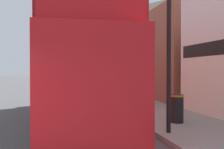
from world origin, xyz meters
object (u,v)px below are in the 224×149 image
object	(u,v)px
lamp_post_second	(107,50)
litter_bin	(177,108)
parked_car_ahead_of_bus	(80,88)
lamp_post_nearest	(169,22)
tour_bus	(80,71)

from	to	relation	value
lamp_post_second	litter_bin	bearing A→B (deg)	-83.56
parked_car_ahead_of_bus	lamp_post_nearest	world-z (taller)	lamp_post_nearest
lamp_post_second	litter_bin	xyz separation A→B (m)	(0.89, -7.91, -2.58)
lamp_post_nearest	lamp_post_second	distance (m)	9.19
parked_car_ahead_of_bus	litter_bin	distance (m)	9.88
lamp_post_nearest	lamp_post_second	xyz separation A→B (m)	(0.01, 9.19, -0.13)
parked_car_ahead_of_bus	lamp_post_second	distance (m)	3.36
tour_bus	lamp_post_nearest	xyz separation A→B (m)	(2.24, -3.41, 1.45)
lamp_post_nearest	litter_bin	distance (m)	3.13
lamp_post_second	litter_bin	size ratio (longest dim) A/B	4.59
tour_bus	parked_car_ahead_of_bus	bearing A→B (deg)	86.85
tour_bus	lamp_post_nearest	distance (m)	4.33
tour_bus	parked_car_ahead_of_bus	distance (m)	7.56
tour_bus	lamp_post_second	size ratio (longest dim) A/B	2.33
tour_bus	lamp_post_nearest	world-z (taller)	lamp_post_nearest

